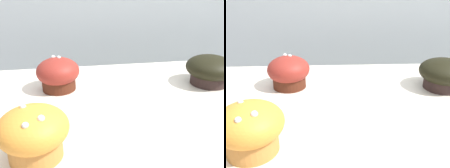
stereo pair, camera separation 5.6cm
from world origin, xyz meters
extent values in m
cube|color=#A8B2B7|center=(0.00, 0.60, 0.90)|extent=(3.20, 0.10, 1.80)
cylinder|color=#4A1F12|center=(-0.29, 0.16, 0.95)|extent=(0.08, 0.08, 0.05)
ellipsoid|color=maroon|center=(-0.29, 0.16, 0.97)|extent=(0.10, 0.10, 0.06)
sphere|color=white|center=(-0.30, 0.18, 1.00)|extent=(0.01, 0.01, 0.01)
sphere|color=white|center=(-0.28, 0.17, 1.01)|extent=(0.01, 0.01, 0.01)
sphere|color=white|center=(-0.29, 0.17, 1.01)|extent=(0.01, 0.01, 0.01)
cylinder|color=#2F211E|center=(0.09, 0.14, 0.95)|extent=(0.09, 0.09, 0.04)
ellipsoid|color=black|center=(0.09, 0.14, 0.97)|extent=(0.12, 0.12, 0.06)
cylinder|color=#C27B37|center=(-0.32, -0.09, 0.95)|extent=(0.08, 0.08, 0.05)
ellipsoid|color=orange|center=(-0.32, -0.09, 0.98)|extent=(0.11, 0.11, 0.06)
sphere|color=white|center=(-0.30, -0.11, 1.01)|extent=(0.01, 0.01, 0.01)
sphere|color=white|center=(-0.33, -0.08, 1.01)|extent=(0.01, 0.01, 0.01)
sphere|color=white|center=(-0.32, -0.12, 1.01)|extent=(0.01, 0.01, 0.01)
camera|label=1|loc=(-0.25, -0.43, 1.20)|focal=42.00mm
camera|label=2|loc=(-0.20, -0.44, 1.20)|focal=42.00mm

